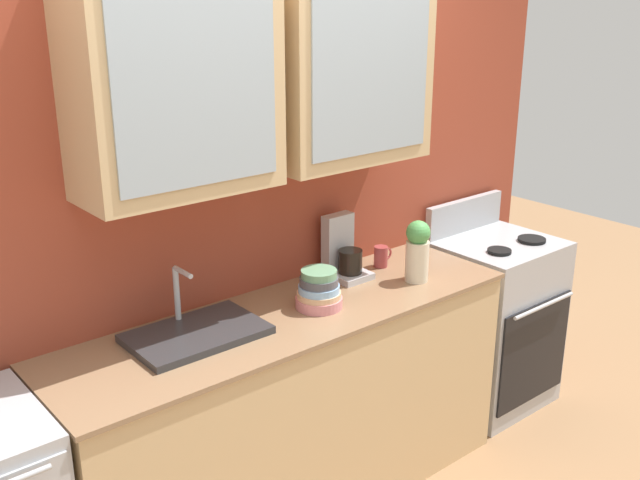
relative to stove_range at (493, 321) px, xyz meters
The scene contains 8 objects.
back_wall_unit 1.80m from the stove_range, 168.52° to the left, with size 3.75×0.43×2.86m.
counter 1.40m from the stove_range, behind, with size 2.09×0.59×0.94m.
stove_range is the anchor object (origin of this frame).
sink_faucet 1.88m from the stove_range, behind, with size 0.52×0.33×0.26m.
bowl_stack 1.37m from the stove_range, behind, with size 0.20×0.20×0.17m.
vase 0.95m from the stove_range, behind, with size 0.11×0.11×0.29m.
cup_near_sink 0.91m from the stove_range, 168.67° to the left, with size 0.10×0.07×0.10m.
coffee_maker 1.12m from the stove_range, 169.62° to the left, with size 0.17×0.20×0.29m.
Camera 1 is at (-1.71, -2.25, 2.24)m, focal length 41.85 mm.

